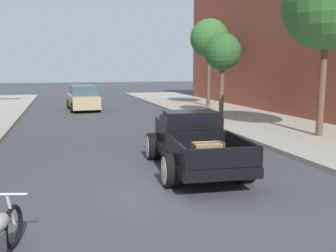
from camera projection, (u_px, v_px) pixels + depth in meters
name	position (u px, v px, depth m)	size (l,w,h in m)	color
ground_plane	(167.00, 190.00, 8.37)	(140.00, 140.00, 0.00)	#3D3D42
hotrod_truck_black	(191.00, 141.00, 10.18)	(2.46, 5.04, 1.58)	black
car_background_tan	(83.00, 99.00, 24.44)	(2.07, 4.40, 1.65)	tan
street_tree_nearest	(327.00, 5.00, 13.60)	(3.34, 3.34, 6.64)	brown
street_tree_second	(222.00, 52.00, 19.89)	(2.02, 2.02, 4.53)	brown
street_tree_third	(209.00, 39.00, 25.05)	(2.65, 2.65, 5.99)	brown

